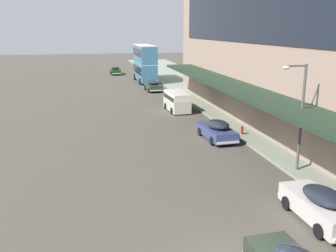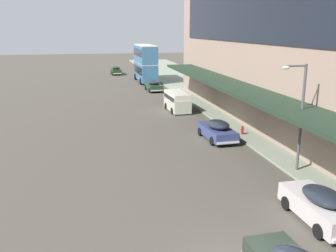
{
  "view_description": "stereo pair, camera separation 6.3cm",
  "coord_description": "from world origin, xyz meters",
  "px_view_note": "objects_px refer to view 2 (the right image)",
  "views": [
    {
      "loc": [
        -5.19,
        -10.36,
        8.23
      ],
      "look_at": [
        0.03,
        13.4,
        1.88
      ],
      "focal_mm": 40.0,
      "sensor_mm": 36.0,
      "label": 1
    },
    {
      "loc": [
        -5.13,
        -10.38,
        8.23
      ],
      "look_at": [
        0.03,
        13.4,
        1.88
      ],
      "focal_mm": 40.0,
      "sensor_mm": 36.0,
      "label": 2
    }
  ],
  "objects_px": {
    "vw_van": "(177,100)",
    "sedan_second_mid": "(154,86)",
    "transit_bus_kerbside_front": "(145,62)",
    "sedan_second_near": "(116,70)",
    "fire_hydrant": "(242,130)",
    "sedan_oncoming_front": "(217,130)",
    "sedan_trailing_mid": "(320,205)",
    "street_lamp": "(299,109)"
  },
  "relations": [
    {
      "from": "vw_van",
      "to": "sedan_second_mid",
      "type": "bearing_deg",
      "value": 90.44
    },
    {
      "from": "transit_bus_kerbside_front",
      "to": "sedan_second_near",
      "type": "bearing_deg",
      "value": 108.81
    },
    {
      "from": "sedan_second_near",
      "to": "fire_hydrant",
      "type": "xyz_separation_m",
      "value": [
        6.4,
        -43.37,
        -0.27
      ]
    },
    {
      "from": "sedan_oncoming_front",
      "to": "transit_bus_kerbside_front",
      "type": "bearing_deg",
      "value": 90.64
    },
    {
      "from": "sedan_second_mid",
      "to": "fire_hydrant",
      "type": "distance_m",
      "value": 23.36
    },
    {
      "from": "sedan_trailing_mid",
      "to": "vw_van",
      "type": "xyz_separation_m",
      "value": [
        -0.71,
        23.59,
        0.32
      ]
    },
    {
      "from": "sedan_oncoming_front",
      "to": "fire_hydrant",
      "type": "height_order",
      "value": "sedan_oncoming_front"
    },
    {
      "from": "transit_bus_kerbside_front",
      "to": "street_lamp",
      "type": "bearing_deg",
      "value": -86.35
    },
    {
      "from": "vw_van",
      "to": "street_lamp",
      "type": "xyz_separation_m",
      "value": [
        2.76,
        -18.05,
        2.7
      ]
    },
    {
      "from": "sedan_second_near",
      "to": "fire_hydrant",
      "type": "distance_m",
      "value": 43.84
    },
    {
      "from": "sedan_oncoming_front",
      "to": "street_lamp",
      "type": "relative_size",
      "value": 0.73
    },
    {
      "from": "sedan_second_near",
      "to": "vw_van",
      "type": "distance_m",
      "value": 33.33
    },
    {
      "from": "vw_van",
      "to": "street_lamp",
      "type": "distance_m",
      "value": 18.46
    },
    {
      "from": "sedan_second_near",
      "to": "vw_van",
      "type": "height_order",
      "value": "vw_van"
    },
    {
      "from": "sedan_second_mid",
      "to": "sedan_second_near",
      "type": "distance_m",
      "value": 20.49
    },
    {
      "from": "street_lamp",
      "to": "transit_bus_kerbside_front",
      "type": "bearing_deg",
      "value": 93.65
    },
    {
      "from": "sedan_oncoming_front",
      "to": "sedan_second_near",
      "type": "xyz_separation_m",
      "value": [
        -4.13,
        43.86,
        0.0
      ]
    },
    {
      "from": "transit_bus_kerbside_front",
      "to": "sedan_trailing_mid",
      "type": "xyz_separation_m",
      "value": [
        0.51,
        -45.68,
        -2.33
      ]
    },
    {
      "from": "vw_van",
      "to": "street_lamp",
      "type": "height_order",
      "value": "street_lamp"
    },
    {
      "from": "sedan_oncoming_front",
      "to": "sedan_second_mid",
      "type": "relative_size",
      "value": 1.05
    },
    {
      "from": "transit_bus_kerbside_front",
      "to": "sedan_oncoming_front",
      "type": "distance_m",
      "value": 32.89
    },
    {
      "from": "sedan_second_near",
      "to": "sedan_trailing_mid",
      "type": "bearing_deg",
      "value": -85.69
    },
    {
      "from": "transit_bus_kerbside_front",
      "to": "sedan_oncoming_front",
      "type": "bearing_deg",
      "value": -89.36
    },
    {
      "from": "sedan_second_near",
      "to": "vw_van",
      "type": "xyz_separation_m",
      "value": [
        3.57,
        -33.14,
        0.34
      ]
    },
    {
      "from": "sedan_oncoming_front",
      "to": "sedan_trailing_mid",
      "type": "bearing_deg",
      "value": -89.34
    },
    {
      "from": "sedan_trailing_mid",
      "to": "street_lamp",
      "type": "distance_m",
      "value": 6.63
    },
    {
      "from": "sedan_second_mid",
      "to": "vw_van",
      "type": "height_order",
      "value": "vw_van"
    },
    {
      "from": "sedan_oncoming_front",
      "to": "street_lamp",
      "type": "xyz_separation_m",
      "value": [
        2.2,
        -7.33,
        3.04
      ]
    },
    {
      "from": "vw_van",
      "to": "sedan_second_near",
      "type": "bearing_deg",
      "value": 96.15
    },
    {
      "from": "sedan_second_mid",
      "to": "fire_hydrant",
      "type": "bearing_deg",
      "value": -82.78
    },
    {
      "from": "sedan_trailing_mid",
      "to": "sedan_second_near",
      "type": "xyz_separation_m",
      "value": [
        -4.28,
        56.73,
        -0.02
      ]
    },
    {
      "from": "sedan_oncoming_front",
      "to": "sedan_trailing_mid",
      "type": "distance_m",
      "value": 12.87
    },
    {
      "from": "transit_bus_kerbside_front",
      "to": "sedan_second_mid",
      "type": "distance_m",
      "value": 9.45
    },
    {
      "from": "transit_bus_kerbside_front",
      "to": "fire_hydrant",
      "type": "distance_m",
      "value": 32.52
    },
    {
      "from": "sedan_trailing_mid",
      "to": "street_lamp",
      "type": "height_order",
      "value": "street_lamp"
    },
    {
      "from": "sedan_second_mid",
      "to": "transit_bus_kerbside_front",
      "type": "bearing_deg",
      "value": 88.14
    },
    {
      "from": "sedan_trailing_mid",
      "to": "sedan_second_mid",
      "type": "distance_m",
      "value": 36.54
    },
    {
      "from": "sedan_oncoming_front",
      "to": "sedan_second_near",
      "type": "height_order",
      "value": "sedan_oncoming_front"
    },
    {
      "from": "sedan_second_mid",
      "to": "sedan_trailing_mid",
      "type": "bearing_deg",
      "value": -88.73
    },
    {
      "from": "sedan_oncoming_front",
      "to": "vw_van",
      "type": "xyz_separation_m",
      "value": [
        -0.56,
        10.72,
        0.34
      ]
    },
    {
      "from": "transit_bus_kerbside_front",
      "to": "fire_hydrant",
      "type": "relative_size",
      "value": 13.04
    },
    {
      "from": "vw_van",
      "to": "fire_hydrant",
      "type": "relative_size",
      "value": 6.6
    }
  ]
}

